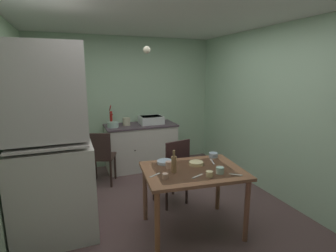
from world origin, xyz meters
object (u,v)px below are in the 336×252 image
Objects in this scene: hand_pump at (111,117)px; chair_far_side at (173,170)px; sink_basin at (151,120)px; dining_table at (193,177)px; glass_bottle at (174,164)px; mixing_bowl_counter at (113,125)px; serving_bowl_wide at (213,155)px; chair_by_counter at (101,156)px; mug_dark at (209,174)px; hutch_cabinet at (50,154)px.

hand_pump is 1.78m from chair_far_side.
sink_basin is 0.36× the size of dining_table.
sink_basin is 1.72× the size of glass_bottle.
mixing_bowl_counter is (-0.74, -0.05, -0.03)m from sink_basin.
hand_pump is at bearing 117.09° from serving_bowl_wide.
glass_bottle is at bearing -70.25° from chair_by_counter.
mug_dark is (0.91, -1.92, 0.30)m from chair_by_counter.
dining_table is (0.55, -2.15, -0.24)m from mixing_bowl_counter.
chair_far_side is 12.91× the size of mug_dark.
mixing_bowl_counter is 0.70m from chair_by_counter.
hutch_cabinet reaches higher than mixing_bowl_counter.
hand_pump is at bearing 97.28° from mixing_bowl_counter.
glass_bottle is (-0.24, -0.00, 0.20)m from dining_table.
hutch_cabinet reaches higher than chair_by_counter.
mug_dark is at bearing -86.59° from chair_far_side.
mug_dark is 0.40m from glass_bottle.
sink_basin is 0.74m from mixing_bowl_counter.
hutch_cabinet is 5.52× the size of hand_pump.
hutch_cabinet is 2.47m from sink_basin.
hutch_cabinet is 18.84× the size of serving_bowl_wide.
chair_by_counter is 2.14m from mug_dark.
hand_pump is at bearing 104.25° from mug_dark.
sink_basin is at bearing 3.86° from mixing_bowl_counter.
glass_bottle is at bearing -156.77° from serving_bowl_wide.
serving_bowl_wide is 0.74m from glass_bottle.
glass_bottle is at bearing -81.80° from hand_pump.
hutch_cabinet is at bearing -117.31° from chair_by_counter.
hand_pump is 0.43× the size of chair_by_counter.
hand_pump is (0.93, 1.85, 0.02)m from hutch_cabinet.
hand_pump is 0.41× the size of chair_far_side.
chair_far_side is 0.78m from glass_bottle.
chair_far_side is 0.94m from mug_dark.
hutch_cabinet is 1.52m from chair_by_counter.
chair_far_side reaches higher than serving_bowl_wide.
hand_pump reaches higher than glass_bottle.
chair_by_counter reaches higher than mug_dark.
hutch_cabinet is 1.95m from serving_bowl_wide.
chair_far_side is (0.58, -1.60, -0.52)m from hand_pump.
mixing_bowl_counter reaches higher than mug_dark.
sink_basin is at bearing 87.16° from mug_dark.
dining_table is at bearing -75.64° from mixing_bowl_counter.
hutch_cabinet is 1.33m from glass_bottle.
hand_pump reaches higher than chair_by_counter.
hutch_cabinet reaches higher than mug_dark.
mug_dark is at bearing -74.09° from dining_table.
hand_pump is at bearing 104.07° from dining_table.
chair_by_counter is 7.97× the size of serving_bowl_wide.
glass_bottle is (-0.43, -2.20, -0.07)m from sink_basin.
mixing_bowl_counter is 1.76× the size of serving_bowl_wide.
chair_far_side reaches higher than dining_table.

